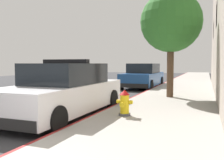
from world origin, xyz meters
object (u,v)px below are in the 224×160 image
police_cruiser (65,91)px  street_tree (171,22)px  parked_car_silver_ahead (143,76)px  fire_hydrant (125,103)px

police_cruiser → street_tree: bearing=59.3°
police_cruiser → parked_car_silver_ahead: bearing=89.4°
parked_car_silver_ahead → fire_hydrant: (1.78, -9.33, -0.23)m
fire_hydrant → street_tree: street_tree is taller
street_tree → parked_car_silver_ahead: bearing=115.2°
police_cruiser → street_tree: (2.50, 4.20, 2.52)m
parked_car_silver_ahead → street_tree: (2.40, -5.10, 2.53)m
street_tree → fire_hydrant: bearing=-98.3°
parked_car_silver_ahead → street_tree: 6.17m
parked_car_silver_ahead → street_tree: size_ratio=1.10×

